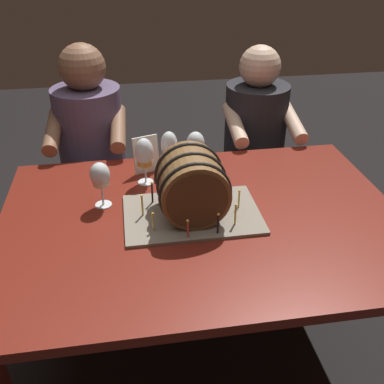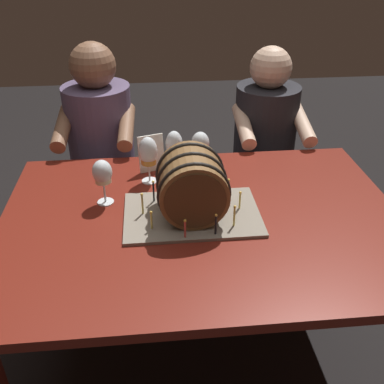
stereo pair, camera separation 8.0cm
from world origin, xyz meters
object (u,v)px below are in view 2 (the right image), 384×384
at_px(menu_card, 151,153).
at_px(wine_glass_amber, 148,153).
at_px(wine_glass_red, 200,145).
at_px(wine_glass_white, 102,174).
at_px(person_seated_right, 262,163).
at_px(barrel_cake, 192,188).
at_px(wine_glass_empty, 174,145).
at_px(person_seated_left, 104,166).
at_px(dining_table, 202,238).

bearing_deg(menu_card, wine_glass_amber, -113.85).
bearing_deg(menu_card, wine_glass_red, -29.42).
distance_m(wine_glass_white, person_seated_right, 1.07).
bearing_deg(wine_glass_white, wine_glass_amber, 40.76).
relative_size(wine_glass_red, menu_card, 1.17).
bearing_deg(wine_glass_white, person_seated_right, 40.01).
distance_m(barrel_cake, wine_glass_empty, 0.35).
relative_size(wine_glass_amber, menu_card, 1.24).
relative_size(wine_glass_empty, wine_glass_red, 0.98).
relative_size(menu_card, person_seated_left, 0.14).
bearing_deg(wine_glass_red, person_seated_right, 49.00).
xyz_separation_m(wine_glass_amber, person_seated_left, (-0.24, 0.51, -0.31)).
bearing_deg(wine_glass_empty, wine_glass_red, -15.72).
height_order(wine_glass_amber, person_seated_right, person_seated_right).
height_order(wine_glass_red, wine_glass_white, wine_glass_red).
bearing_deg(person_seated_left, wine_glass_white, -83.84).
bearing_deg(wine_glass_white, barrel_cake, -20.96).
xyz_separation_m(wine_glass_amber, person_seated_right, (0.61, 0.51, -0.33)).
distance_m(dining_table, person_seated_left, 0.91).
xyz_separation_m(wine_glass_red, wine_glass_amber, (-0.21, -0.05, -0.00)).
relative_size(wine_glass_empty, wine_glass_white, 1.03).
relative_size(wine_glass_red, person_seated_right, 0.16).
height_order(wine_glass_red, wine_glass_amber, wine_glass_amber).
relative_size(wine_glass_white, menu_card, 1.11).
bearing_deg(wine_glass_white, person_seated_left, 96.16).
bearing_deg(wine_glass_empty, barrel_cake, -83.48).
bearing_deg(wine_glass_amber, person_seated_left, 115.31).
bearing_deg(wine_glass_white, menu_card, 53.31).
distance_m(barrel_cake, person_seated_left, 0.92).
relative_size(dining_table, menu_card, 9.11).
bearing_deg(wine_glass_red, menu_card, 167.56).
bearing_deg(wine_glass_empty, wine_glass_white, -140.54).
distance_m(wine_glass_red, menu_card, 0.21).
relative_size(wine_glass_red, wine_glass_white, 1.05).
bearing_deg(wine_glass_amber, barrel_cake, -61.07).
relative_size(barrel_cake, person_seated_right, 0.43).
relative_size(menu_card, person_seated_right, 0.14).
relative_size(wine_glass_white, person_seated_left, 0.15).
distance_m(wine_glass_empty, wine_glass_red, 0.11).
bearing_deg(wine_glass_red, wine_glass_amber, -166.19).
distance_m(wine_glass_red, person_seated_left, 0.72).
distance_m(dining_table, menu_card, 0.45).
bearing_deg(menu_card, person_seated_left, 104.54).
xyz_separation_m(barrel_cake, wine_glass_white, (-0.32, 0.12, 0.01)).
xyz_separation_m(wine_glass_empty, wine_glass_white, (-0.28, -0.23, 0.00)).
bearing_deg(barrel_cake, person_seated_right, 59.25).
height_order(dining_table, wine_glass_amber, wine_glass_amber).
relative_size(barrel_cake, wine_glass_amber, 2.48).
bearing_deg(person_seated_left, wine_glass_amber, -64.69).
height_order(wine_glass_amber, menu_card, wine_glass_amber).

